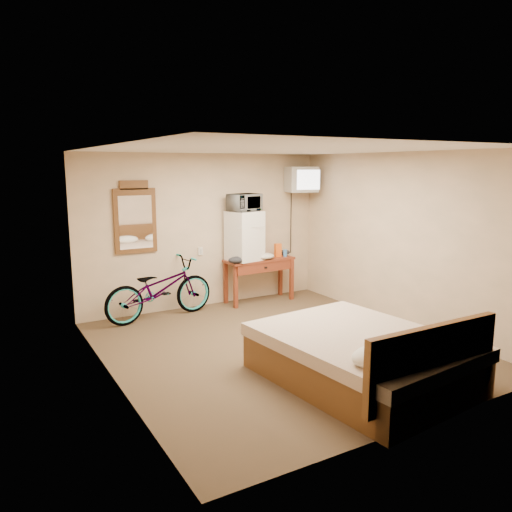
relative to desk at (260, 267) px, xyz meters
name	(u,v)px	position (x,y,z in m)	size (l,w,h in m)	color
room	(280,251)	(-0.89, -2.00, 0.64)	(4.60, 4.64, 2.50)	#4F3B27
desk	(260,267)	(0.00, 0.00, 0.00)	(1.22, 0.52, 0.75)	maroon
mini_fridge	(245,236)	(-0.28, 0.03, 0.54)	(0.58, 0.57, 0.82)	white
microwave	(244,203)	(-0.28, 0.03, 1.09)	(0.51, 0.35, 0.28)	white
snack_bag	(278,250)	(0.37, 0.02, 0.25)	(0.11, 0.07, 0.23)	#E85C14
blue_cup	(285,253)	(0.49, -0.02, 0.20)	(0.07, 0.07, 0.12)	#3C7DCC
cloth_cream	(265,256)	(0.04, -0.09, 0.19)	(0.35, 0.27, 0.11)	beige
cloth_dark_a	(237,260)	(-0.53, -0.15, 0.19)	(0.29, 0.21, 0.11)	black
cloth_dark_b	(285,252)	(0.57, 0.11, 0.18)	(0.19, 0.16, 0.09)	black
crt_television	(301,180)	(0.83, 0.02, 1.45)	(0.58, 0.64, 0.43)	black
wall_mirror	(135,218)	(-2.04, 0.27, 0.91)	(0.65, 0.04, 1.10)	brown
bicycle	(160,289)	(-1.80, -0.05, -0.15)	(0.61, 1.76, 0.92)	black
bed	(365,357)	(-0.69, -3.37, -0.32)	(1.84, 2.32, 0.90)	brown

